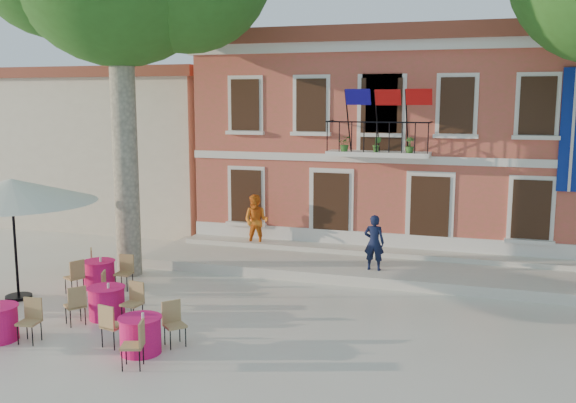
# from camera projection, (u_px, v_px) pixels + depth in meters

# --- Properties ---
(ground) EXTENTS (90.00, 90.00, 0.00)m
(ground) POSITION_uv_depth(u_px,v_px,m) (258.00, 310.00, 15.95)
(ground) COLOR beige
(ground) RESTS_ON ground
(main_building) EXTENTS (13.50, 9.59, 7.50)m
(main_building) POSITION_uv_depth(u_px,v_px,m) (398.00, 137.00, 24.17)
(main_building) COLOR #CC4F49
(main_building) RESTS_ON ground
(neighbor_west) EXTENTS (9.40, 9.40, 6.40)m
(neighbor_west) POSITION_uv_depth(u_px,v_px,m) (142.00, 144.00, 28.62)
(neighbor_west) COLOR beige
(neighbor_west) RESTS_ON ground
(terrace) EXTENTS (14.00, 3.40, 0.30)m
(terrace) POSITION_uv_depth(u_px,v_px,m) (369.00, 267.00, 19.48)
(terrace) COLOR silver
(terrace) RESTS_ON ground
(patio_umbrella) EXTENTS (4.28, 4.28, 3.18)m
(patio_umbrella) POSITION_uv_depth(u_px,v_px,m) (11.00, 191.00, 16.46)
(patio_umbrella) COLOR black
(patio_umbrella) RESTS_ON ground
(pedestrian_navy) EXTENTS (0.60, 0.40, 1.62)m
(pedestrian_navy) POSITION_uv_depth(u_px,v_px,m) (374.00, 242.00, 18.46)
(pedestrian_navy) COLOR #0F1633
(pedestrian_navy) RESTS_ON terrace
(pedestrian_orange) EXTENTS (0.87, 0.68, 1.77)m
(pedestrian_orange) POSITION_uv_depth(u_px,v_px,m) (256.00, 221.00, 21.31)
(pedestrian_orange) COLOR orange
(pedestrian_orange) RESTS_ON terrace
(cafe_table_1) EXTENTS (1.78, 1.83, 0.95)m
(cafe_table_1) POSITION_uv_depth(u_px,v_px,m) (140.00, 333.00, 13.21)
(cafe_table_1) COLOR #EC165C
(cafe_table_1) RESTS_ON ground
(cafe_table_3) EXTENTS (1.69, 1.87, 0.95)m
(cafe_table_3) POSITION_uv_depth(u_px,v_px,m) (99.00, 273.00, 17.79)
(cafe_table_3) COLOR #EC165C
(cafe_table_3) RESTS_ON ground
(cafe_table_4) EXTENTS (1.72, 1.86, 0.95)m
(cafe_table_4) POSITION_uv_depth(u_px,v_px,m) (107.00, 301.00, 15.31)
(cafe_table_4) COLOR #EC165C
(cafe_table_4) RESTS_ON ground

